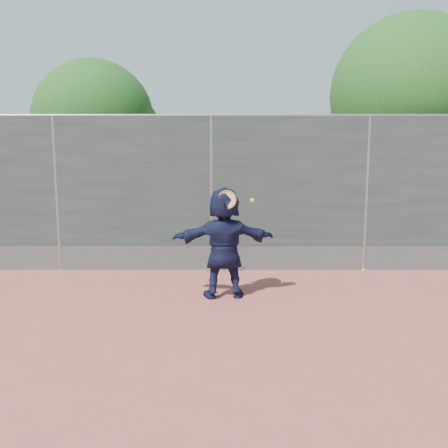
{
  "coord_description": "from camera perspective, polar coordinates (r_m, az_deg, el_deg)",
  "views": [
    {
      "loc": [
        0.27,
        -6.11,
        2.5
      ],
      "look_at": [
        0.25,
        1.77,
        1.2
      ],
      "focal_mm": 40.0,
      "sensor_mm": 36.0,
      "label": 1
    }
  ],
  "objects": [
    {
      "name": "weed_clump",
      "position": [
        9.78,
        0.31,
        -4.66
      ],
      "size": [
        0.68,
        0.07,
        0.3
      ],
      "color": "#387226",
      "rests_on": "ground"
    },
    {
      "name": "player",
      "position": [
        8.04,
        -0.0,
        -2.12
      ],
      "size": [
        1.72,
        0.71,
        1.81
      ],
      "primitive_type": "imported",
      "rotation": [
        0.0,
        0.0,
        3.25
      ],
      "color": "#141837",
      "rests_on": "ground"
    },
    {
      "name": "tree_right",
      "position": [
        12.69,
        21.1,
        13.2
      ],
      "size": [
        3.78,
        3.6,
        5.39
      ],
      "color": "#382314",
      "rests_on": "ground"
    },
    {
      "name": "ground",
      "position": [
        6.6,
        -2.24,
        -12.91
      ],
      "size": [
        80.0,
        80.0,
        0.0
      ],
      "primitive_type": "plane",
      "color": "#9E4C42",
      "rests_on": "ground"
    },
    {
      "name": "swing_action",
      "position": [
        7.74,
        0.63,
        2.67
      ],
      "size": [
        0.57,
        0.13,
        0.51
      ],
      "color": "orange",
      "rests_on": "ground"
    },
    {
      "name": "fence",
      "position": [
        9.65,
        -1.44,
        3.88
      ],
      "size": [
        20.0,
        0.06,
        3.03
      ],
      "color": "#38423D",
      "rests_on": "ground"
    },
    {
      "name": "ball_ground",
      "position": [
        10.14,
        15.66,
        -5.1
      ],
      "size": [
        0.07,
        0.07,
        0.07
      ],
      "primitive_type": "sphere",
      "color": "#C5D72F",
      "rests_on": "ground"
    },
    {
      "name": "tree_left",
      "position": [
        13.04,
        -13.92,
        11.0
      ],
      "size": [
        3.15,
        3.0,
        4.53
      ],
      "color": "#382314",
      "rests_on": "ground"
    }
  ]
}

